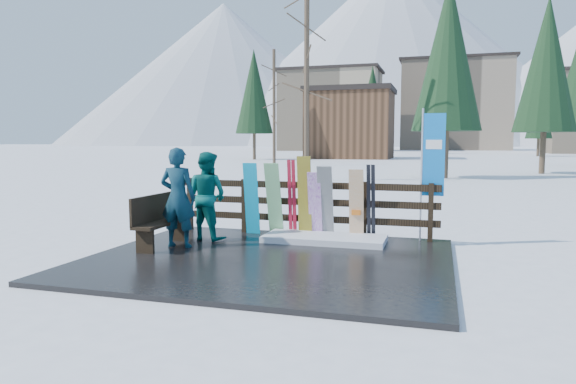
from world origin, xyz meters
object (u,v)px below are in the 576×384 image
(snowboard_3, at_px, (315,205))
(bench, at_px, (159,219))
(snowboard_5, at_px, (356,205))
(snowboard_4, at_px, (326,202))
(snowboard_1, at_px, (274,199))
(rental_flag, at_px, (431,160))
(person_back, at_px, (207,196))
(person_front, at_px, (178,197))
(snowboard_0, at_px, (252,199))
(snowboard_2, at_px, (305,197))

(snowboard_3, bearing_deg, bench, -146.58)
(snowboard_5, bearing_deg, snowboard_4, 180.00)
(snowboard_4, bearing_deg, snowboard_5, 0.00)
(snowboard_1, xyz_separation_m, rental_flag, (3.12, 0.27, 0.85))
(snowboard_1, xyz_separation_m, snowboard_5, (1.72, -0.00, -0.05))
(bench, xyz_separation_m, person_back, (0.56, 0.89, 0.36))
(snowboard_4, xyz_separation_m, snowboard_5, (0.63, 0.00, -0.03))
(snowboard_3, distance_m, snowboard_5, 0.85)
(snowboard_3, distance_m, snowboard_4, 0.23)
(snowboard_4, bearing_deg, person_back, -160.07)
(person_front, bearing_deg, rental_flag, -161.35)
(snowboard_3, height_order, person_back, person_back)
(snowboard_0, relative_size, snowboard_1, 0.98)
(snowboard_5, height_order, rental_flag, rental_flag)
(person_front, bearing_deg, snowboard_3, -148.01)
(snowboard_0, distance_m, person_back, 1.04)
(snowboard_5, distance_m, person_front, 3.47)
(person_front, bearing_deg, bench, 5.96)
(snowboard_3, relative_size, person_front, 0.74)
(snowboard_0, xyz_separation_m, snowboard_3, (1.38, 0.00, -0.08))
(snowboard_0, bearing_deg, snowboard_5, 0.00)
(person_back, bearing_deg, snowboard_1, -131.16)
(bench, distance_m, person_front, 0.56)
(snowboard_4, height_order, person_back, person_back)
(snowboard_2, height_order, snowboard_3, snowboard_2)
(bench, distance_m, rental_flag, 5.33)
(bench, relative_size, person_back, 0.85)
(snowboard_3, distance_m, rental_flag, 2.45)
(person_front, bearing_deg, person_back, -107.66)
(snowboard_1, relative_size, snowboard_5, 1.10)
(bench, relative_size, snowboard_3, 1.10)
(person_front, bearing_deg, snowboard_1, -133.67)
(person_front, bearing_deg, snowboard_0, -121.51)
(snowboard_4, bearing_deg, bench, -148.69)
(snowboard_1, height_order, rental_flag, rental_flag)
(snowboard_1, relative_size, rental_flag, 0.60)
(snowboard_4, bearing_deg, snowboard_2, 180.00)
(bench, bearing_deg, snowboard_2, 35.81)
(person_back, bearing_deg, person_front, 90.23)
(snowboard_4, distance_m, person_back, 2.39)
(snowboard_3, height_order, snowboard_5, snowboard_5)
(snowboard_2, xyz_separation_m, snowboard_3, (0.22, 0.00, -0.16))
(snowboard_1, bearing_deg, person_back, -144.55)
(bench, relative_size, rental_flag, 0.58)
(snowboard_4, height_order, snowboard_5, snowboard_4)
(snowboard_5, bearing_deg, snowboard_0, 180.00)
(snowboard_5, relative_size, person_back, 0.81)
(snowboard_1, xyz_separation_m, snowboard_2, (0.66, 0.00, 0.07))
(bench, distance_m, snowboard_1, 2.42)
(person_front, distance_m, person_back, 0.85)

